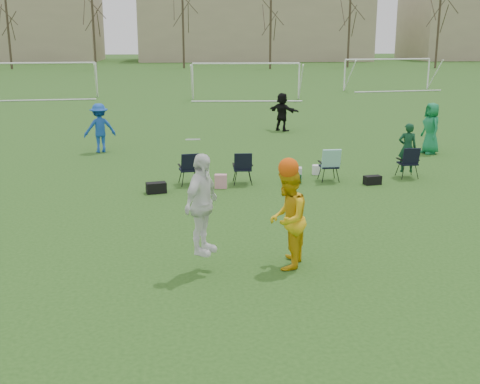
{
  "coord_description": "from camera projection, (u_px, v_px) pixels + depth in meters",
  "views": [
    {
      "loc": [
        -0.42,
        -9.45,
        4.31
      ],
      "look_at": [
        0.71,
        2.15,
        1.25
      ],
      "focal_mm": 45.0,
      "sensor_mm": 36.0,
      "label": 1
    }
  ],
  "objects": [
    {
      "name": "fielder_green_far",
      "position": [
        431.0,
        128.0,
        22.23
      ],
      "size": [
        0.71,
        0.99,
        1.89
      ],
      "primitive_type": "imported",
      "rotation": [
        0.0,
        0.0,
        -1.45
      ],
      "color": "#157A46",
      "rests_on": "ground"
    },
    {
      "name": "fielder_blue",
      "position": [
        100.0,
        128.0,
        22.5
      ],
      "size": [
        1.34,
        1.02,
        1.83
      ],
      "primitive_type": "imported",
      "rotation": [
        0.0,
        0.0,
        3.46
      ],
      "color": "#1646AC",
      "rests_on": "ground"
    },
    {
      "name": "tree_line",
      "position": [
        185.0,
        28.0,
        76.2
      ],
      "size": [
        110.28,
        3.28,
        11.4
      ],
      "color": "#382B21",
      "rests_on": "ground"
    },
    {
      "name": "goal_right",
      "position": [
        388.0,
        65.0,
        47.82
      ],
      "size": [
        7.35,
        1.14,
        2.46
      ],
      "rotation": [
        0.0,
        0.0,
        0.14
      ],
      "color": "white",
      "rests_on": "ground"
    },
    {
      "name": "sideline_setup",
      "position": [
        310.0,
        164.0,
        18.13
      ],
      "size": [
        8.31,
        2.18,
        1.68
      ],
      "color": "#103B22",
      "rests_on": "ground"
    },
    {
      "name": "center_contest",
      "position": [
        252.0,
        212.0,
        11.14
      ],
      "size": [
        2.58,
        1.23,
        2.54
      ],
      "color": "white",
      "rests_on": "ground"
    },
    {
      "name": "ground",
      "position": [
        211.0,
        296.0,
        10.23
      ],
      "size": [
        260.0,
        260.0,
        0.0
      ],
      "primitive_type": "plane",
      "color": "#254C18",
      "rests_on": "ground"
    },
    {
      "name": "fielder_black",
      "position": [
        282.0,
        112.0,
        27.51
      ],
      "size": [
        1.48,
        1.54,
        1.75
      ],
      "primitive_type": "imported",
      "rotation": [
        0.0,
        0.0,
        2.32
      ],
      "color": "black",
      "rests_on": "ground"
    },
    {
      "name": "building_row",
      "position": [
        222.0,
        24.0,
        101.76
      ],
      "size": [
        126.0,
        16.0,
        13.0
      ],
      "color": "tan",
      "rests_on": "ground"
    },
    {
      "name": "goal_mid",
      "position": [
        246.0,
        71.0,
        40.92
      ],
      "size": [
        7.4,
        0.63,
        2.46
      ],
      "rotation": [
        0.0,
        0.0,
        -0.07
      ],
      "color": "white",
      "rests_on": "ground"
    },
    {
      "name": "goal_left",
      "position": [
        42.0,
        70.0,
        41.54
      ],
      "size": [
        7.39,
        0.76,
        2.46
      ],
      "rotation": [
        0.0,
        0.0,
        0.09
      ],
      "color": "white",
      "rests_on": "ground"
    }
  ]
}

